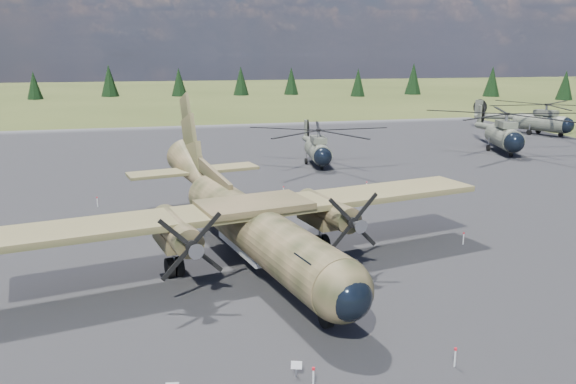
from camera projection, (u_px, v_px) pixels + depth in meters
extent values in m
plane|color=#545B28|center=(217.00, 266.00, 33.68)|extent=(500.00, 500.00, 0.00)
cube|color=#525156|center=(201.00, 220.00, 43.10)|extent=(120.00, 120.00, 0.04)
cylinder|color=#33361D|center=(258.00, 231.00, 32.64)|extent=(6.62, 19.15, 2.95)
sphere|color=#33361D|center=(341.00, 291.00, 24.33)|extent=(3.40, 3.40, 2.89)
sphere|color=black|center=(348.00, 297.00, 23.84)|extent=(2.50, 2.50, 2.12)
cube|color=black|center=(322.00, 261.00, 25.62)|extent=(2.39, 2.06, 0.58)
cone|color=#33361D|center=(196.00, 173.00, 43.26)|extent=(4.26, 7.66, 4.43)
cube|color=#9EA0A3|center=(251.00, 245.00, 33.85)|extent=(3.20, 6.58, 0.53)
cube|color=#333A1E|center=(254.00, 208.00, 32.81)|extent=(30.62, 9.52, 0.37)
cube|color=#33361D|center=(254.00, 205.00, 32.75)|extent=(6.94, 4.96, 0.37)
cylinder|color=#33361D|center=(176.00, 230.00, 30.69)|extent=(2.62, 5.67, 1.58)
cube|color=#33361D|center=(173.00, 237.00, 31.59)|extent=(2.25, 3.82, 0.84)
cone|color=gray|center=(194.00, 249.00, 27.70)|extent=(0.97, 1.09, 0.80)
cylinder|color=black|center=(174.00, 267.00, 32.02)|extent=(1.14, 1.32, 1.16)
cylinder|color=#33361D|center=(327.00, 210.00, 34.65)|extent=(2.62, 5.67, 1.58)
cube|color=#33361D|center=(320.00, 217.00, 35.55)|extent=(2.25, 3.82, 0.84)
cone|color=gray|center=(357.00, 225.00, 31.65)|extent=(0.97, 1.09, 0.80)
cylinder|color=black|center=(320.00, 244.00, 35.97)|extent=(1.14, 1.32, 1.16)
cube|color=#33361D|center=(212.00, 174.00, 39.60)|extent=(1.85, 7.85, 1.77)
cube|color=#333A1E|center=(194.00, 171.00, 43.71)|extent=(10.36, 4.26, 0.23)
cylinder|color=gray|center=(326.00, 302.00, 25.70)|extent=(0.17, 0.17, 0.95)
cylinder|color=black|center=(326.00, 317.00, 25.88)|extent=(0.55, 1.04, 0.98)
cylinder|color=#68695C|center=(318.00, 152.00, 63.87)|extent=(3.05, 6.63, 2.22)
sphere|color=black|center=(323.00, 157.00, 60.80)|extent=(2.29, 2.29, 2.04)
sphere|color=#68695C|center=(313.00, 147.00, 66.95)|extent=(2.29, 2.29, 2.04)
cube|color=#68695C|center=(319.00, 140.00, 63.19)|extent=(1.87, 3.01, 0.67)
cylinder|color=gray|center=(319.00, 134.00, 63.03)|extent=(0.36, 0.36, 0.89)
cylinder|color=#68695C|center=(309.00, 140.00, 70.09)|extent=(1.74, 7.61, 1.27)
cube|color=#68695C|center=(306.00, 128.00, 73.03)|extent=(0.36, 1.26, 2.13)
cylinder|color=black|center=(308.00, 128.00, 73.07)|extent=(0.36, 2.29, 2.31)
cylinder|color=black|center=(322.00, 167.00, 61.61)|extent=(0.33, 0.63, 0.60)
cylinder|color=black|center=(306.00, 161.00, 65.07)|extent=(0.36, 0.74, 0.71)
cylinder|color=gray|center=(306.00, 157.00, 64.96)|extent=(0.14, 0.14, 1.29)
cylinder|color=black|center=(326.00, 161.00, 65.33)|extent=(0.36, 0.74, 0.71)
cylinder|color=gray|center=(326.00, 157.00, 65.22)|extent=(0.14, 0.14, 1.29)
cylinder|color=#68695C|center=(504.00, 137.00, 72.10)|extent=(4.98, 8.33, 2.73)
sphere|color=black|center=(514.00, 143.00, 68.30)|extent=(3.16, 3.16, 2.51)
sphere|color=#68695C|center=(495.00, 133.00, 75.91)|extent=(3.16, 3.16, 2.51)
cube|color=#68695C|center=(506.00, 124.00, 71.26)|extent=(2.83, 3.90, 0.82)
cylinder|color=gray|center=(507.00, 118.00, 71.06)|extent=(0.49, 0.49, 1.09)
cylinder|color=#68695C|center=(486.00, 127.00, 79.80)|extent=(3.69, 9.18, 1.56)
cube|color=#68695C|center=(479.00, 114.00, 83.45)|extent=(0.69, 1.53, 2.62)
cylinder|color=black|center=(482.00, 114.00, 83.42)|extent=(0.92, 2.73, 2.84)
cylinder|color=black|center=(511.00, 154.00, 69.30)|extent=(0.52, 0.80, 0.74)
cylinder|color=black|center=(488.00, 148.00, 73.83)|extent=(0.58, 0.93, 0.87)
cylinder|color=gray|center=(489.00, 144.00, 73.70)|extent=(0.19, 0.19, 1.59)
cylinder|color=black|center=(511.00, 148.00, 73.66)|extent=(0.58, 0.93, 0.87)
cylinder|color=gray|center=(512.00, 144.00, 73.52)|extent=(0.19, 0.19, 1.59)
cylinder|color=#68695C|center=(542.00, 123.00, 88.23)|extent=(5.42, 7.89, 2.60)
sphere|color=black|center=(566.00, 126.00, 85.39)|extent=(3.16, 3.16, 2.39)
sphere|color=#68695C|center=(520.00, 121.00, 91.09)|extent=(3.16, 3.16, 2.39)
cube|color=#68695C|center=(546.00, 113.00, 87.52)|extent=(2.97, 3.76, 0.78)
cylinder|color=gray|center=(547.00, 108.00, 87.33)|extent=(0.49, 0.49, 1.04)
cylinder|color=#68695C|center=(499.00, 117.00, 93.98)|extent=(4.41, 8.46, 1.49)
cube|color=#68695C|center=(479.00, 107.00, 96.65)|extent=(0.80, 1.42, 2.49)
cylinder|color=black|center=(480.00, 107.00, 96.87)|extent=(1.16, 2.49, 2.70)
cylinder|color=black|center=(561.00, 135.00, 86.21)|extent=(0.55, 0.76, 0.71)
cylinder|color=black|center=(529.00, 132.00, 88.70)|extent=(0.62, 0.89, 0.83)
cylinder|color=gray|center=(529.00, 129.00, 88.57)|extent=(0.19, 0.19, 1.51)
cylinder|color=black|center=(538.00, 131.00, 90.39)|extent=(0.62, 0.89, 0.83)
cylinder|color=gray|center=(539.00, 128.00, 90.26)|extent=(0.19, 0.19, 1.51)
cube|color=gray|center=(296.00, 370.00, 22.11)|extent=(0.10, 0.10, 0.53)
cube|color=silver|center=(296.00, 365.00, 22.00)|extent=(0.47, 0.31, 0.30)
cylinder|color=silver|center=(313.00, 378.00, 21.34)|extent=(0.07, 0.07, 0.80)
cylinder|color=red|center=(313.00, 369.00, 21.25)|extent=(0.12, 0.12, 0.10)
cylinder|color=silver|center=(455.00, 358.00, 22.76)|extent=(0.07, 0.07, 0.80)
cylinder|color=red|center=(456.00, 349.00, 22.67)|extent=(0.12, 0.12, 0.10)
cylinder|color=silver|center=(97.00, 202.00, 46.76)|extent=(0.07, 0.07, 0.80)
cylinder|color=red|center=(97.00, 198.00, 46.67)|extent=(0.12, 0.12, 0.10)
cylinder|color=silver|center=(194.00, 197.00, 48.66)|extent=(0.07, 0.07, 0.80)
cylinder|color=red|center=(194.00, 192.00, 48.56)|extent=(0.12, 0.12, 0.10)
cylinder|color=silver|center=(284.00, 191.00, 50.55)|extent=(0.07, 0.07, 0.80)
cylinder|color=red|center=(284.00, 187.00, 50.45)|extent=(0.12, 0.12, 0.10)
cylinder|color=silver|center=(367.00, 186.00, 52.44)|extent=(0.07, 0.07, 0.80)
cylinder|color=red|center=(367.00, 182.00, 52.35)|extent=(0.12, 0.12, 0.10)
cylinder|color=silver|center=(463.00, 239.00, 37.49)|extent=(0.07, 0.07, 0.80)
cylinder|color=red|center=(464.00, 233.00, 37.39)|extent=(0.12, 0.12, 0.10)
cone|color=black|center=(565.00, 85.00, 157.34)|extent=(4.57, 4.57, 8.16)
cone|color=black|center=(492.00, 81.00, 170.02)|extent=(5.06, 5.06, 9.03)
cone|color=black|center=(413.00, 79.00, 179.45)|extent=(5.50, 5.50, 9.82)
cone|color=black|center=(358.00, 82.00, 170.66)|extent=(4.68, 4.68, 8.36)
cone|color=black|center=(291.00, 81.00, 178.43)|extent=(4.78, 4.78, 8.54)
cone|color=black|center=(241.00, 81.00, 175.62)|extent=(4.97, 4.97, 8.87)
cone|color=black|center=(179.00, 82.00, 171.59)|extent=(4.78, 4.78, 8.53)
cone|color=black|center=(109.00, 81.00, 169.81)|extent=(5.31, 5.31, 9.48)
cone|color=black|center=(34.00, 85.00, 159.07)|extent=(4.39, 4.39, 7.83)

